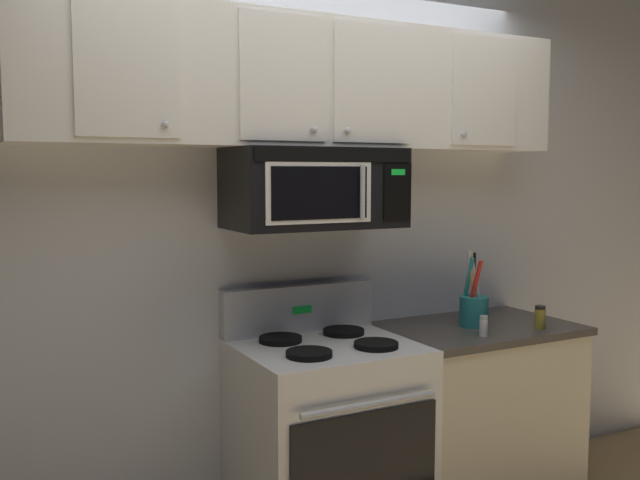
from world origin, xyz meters
TOP-DOWN VIEW (x-y plane):
  - back_wall at (0.00, 0.79)m, footprint 5.20×0.10m
  - stove_range at (0.00, 0.42)m, footprint 0.76×0.69m
  - over_range_microwave at (-0.00, 0.54)m, footprint 0.76×0.43m
  - upper_cabinets at (-0.00, 0.57)m, footprint 2.50×0.36m
  - counter_segment at (0.84, 0.43)m, footprint 0.93×0.65m
  - utensil_crock_teal at (0.80, 0.42)m, footprint 0.14×0.14m
  - salt_shaker at (0.70, 0.23)m, footprint 0.04×0.04m
  - spice_jar at (1.05, 0.23)m, footprint 0.05×0.05m

SIDE VIEW (x-z plane):
  - counter_segment at x=0.84m, z-range 0.00..0.90m
  - stove_range at x=0.00m, z-range -0.09..1.03m
  - salt_shaker at x=0.70m, z-range 0.90..0.99m
  - spice_jar at x=1.05m, z-range 0.90..1.01m
  - utensil_crock_teal at x=0.80m, z-range 0.81..1.18m
  - back_wall at x=0.00m, z-range 0.00..2.70m
  - over_range_microwave at x=0.00m, z-range 1.40..1.75m
  - upper_cabinets at x=0.00m, z-range 1.75..2.30m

